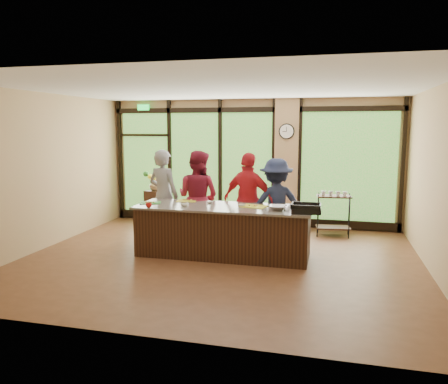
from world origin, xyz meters
The scene contains 25 objects.
floor centered at (0.00, 0.00, 0.00)m, with size 7.00×7.00×0.00m, color #54311D.
ceiling centered at (0.00, 0.00, 3.00)m, with size 7.00×7.00×0.00m, color silver.
back_wall centered at (0.00, 3.00, 1.50)m, with size 7.00×7.00×0.00m, color tan.
left_wall centered at (-3.50, 0.00, 1.50)m, with size 6.00×6.00×0.00m, color tan.
right_wall centered at (3.50, 0.00, 1.50)m, with size 6.00×6.00×0.00m, color tan.
window_wall centered at (0.16, 2.95, 1.39)m, with size 6.90×0.12×3.00m.
island_base centered at (0.00, 0.30, 0.44)m, with size 3.10×1.00×0.88m, color #321C10.
countertop centered at (0.00, 0.30, 0.90)m, with size 3.20×1.10×0.04m, color slate.
wall_clock centered at (0.85, 2.87, 2.25)m, with size 0.36×0.04×0.36m.
cook_left centered at (-1.45, 1.02, 0.95)m, with size 0.69×0.45×1.90m, color gray.
cook_midleft centered at (-0.71, 1.03, 0.94)m, with size 0.92×0.71×1.89m, color maroon.
cook_midright centered at (0.34, 0.97, 0.93)m, with size 1.09×0.45×1.86m, color red.
cook_right centered at (0.87, 1.00, 0.88)m, with size 1.13×0.65×1.75m, color #1C223E.
roasting_pan centered at (1.50, 0.04, 0.96)m, with size 0.49×0.38×0.09m, color black.
mixing_bowl centered at (1.01, 0.17, 0.96)m, with size 0.33×0.33×0.08m, color silver.
cutting_board_left centered at (-1.42, 0.28, 0.93)m, with size 0.38×0.28×0.01m, color #338430.
cutting_board_center centered at (-0.83, 0.67, 0.93)m, with size 0.38×0.28×0.01m, color yellow.
cutting_board_right centered at (0.55, 0.39, 0.93)m, with size 0.44×0.33×0.01m, color yellow.
prep_bowl_near centered at (-0.68, 0.12, 0.94)m, with size 0.15×0.15×0.05m, color silver.
prep_bowl_mid centered at (0.34, 0.33, 0.94)m, with size 0.14×0.14×0.04m, color silver.
prep_bowl_far centered at (-0.33, 0.56, 0.94)m, with size 0.12×0.12×0.03m, color silver.
red_ramekin centered at (-1.25, -0.17, 0.96)m, with size 0.11×0.11×0.09m, color red.
flower_stand centered at (-2.32, 2.63, 0.40)m, with size 0.40×0.40×0.80m, color #321C10.
flower_vase centered at (-2.32, 2.63, 0.95)m, with size 0.28×0.28×0.29m, color olive.
bar_cart centered at (1.96, 2.31, 0.59)m, with size 0.76×0.49×0.98m.
Camera 1 is at (1.92, -7.27, 2.33)m, focal length 35.00 mm.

